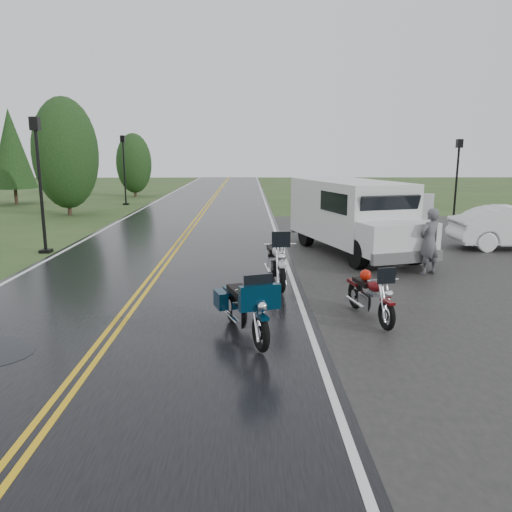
{
  "coord_description": "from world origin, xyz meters",
  "views": [
    {
      "loc": [
        2.61,
        -9.54,
        3.41
      ],
      "look_at": [
        2.8,
        2.0,
        1.0
      ],
      "focal_mm": 35.0,
      "sensor_mm": 36.0,
      "label": 1
    }
  ],
  "objects": [
    {
      "name": "tree_left_mid",
      "position": [
        -7.23,
        18.05,
        2.7
      ],
      "size": [
        3.46,
        3.46,
        5.41
      ],
      "primitive_type": null,
      "color": "#1E3D19",
      "rests_on": "ground"
    },
    {
      "name": "motorcycle_teal",
      "position": [
        2.82,
        -1.52,
        0.67
      ],
      "size": [
        1.51,
        2.41,
        1.34
      ],
      "primitive_type": null,
      "rotation": [
        0.0,
        0.0,
        0.32
      ],
      "color": "#041F32",
      "rests_on": "ground"
    },
    {
      "name": "road",
      "position": [
        0.0,
        10.0,
        0.02
      ],
      "size": [
        8.0,
        100.0,
        0.04
      ],
      "primitive_type": "cube",
      "color": "black",
      "rests_on": "ground"
    },
    {
      "name": "lamp_post_far_right",
      "position": [
        12.13,
        13.24,
        2.02
      ],
      "size": [
        0.35,
        0.35,
        4.03
      ],
      "primitive_type": null,
      "color": "black",
      "rests_on": "ground"
    },
    {
      "name": "motorcycle_silver",
      "position": [
        3.41,
        2.1,
        0.73
      ],
      "size": [
        1.09,
        2.54,
        1.47
      ],
      "primitive_type": null,
      "rotation": [
        0.0,
        0.0,
        0.08
      ],
      "color": "#B2B6BA",
      "rests_on": "ground"
    },
    {
      "name": "person_at_van",
      "position": [
        7.69,
        4.1,
        0.93
      ],
      "size": [
        0.81,
        0.7,
        1.86
      ],
      "primitive_type": "imported",
      "rotation": [
        0.0,
        0.0,
        3.61
      ],
      "color": "#525258",
      "rests_on": "ground"
    },
    {
      "name": "motorcycle_red",
      "position": [
        5.25,
        -0.51,
        0.6
      ],
      "size": [
        1.12,
        2.12,
        1.19
      ],
      "primitive_type": null,
      "rotation": [
        0.0,
        0.0,
        0.2
      ],
      "color": "#4F090B",
      "rests_on": "ground"
    },
    {
      "name": "lamp_post_near_left",
      "position": [
        -4.39,
        7.51,
        2.3
      ],
      "size": [
        0.39,
        0.39,
        4.6
      ],
      "primitive_type": null,
      "color": "black",
      "rests_on": "ground"
    },
    {
      "name": "pine_left_far",
      "position": [
        -12.87,
        24.07,
        3.03
      ],
      "size": [
        2.91,
        2.91,
        6.06
      ],
      "primitive_type": null,
      "color": "#1E3D19",
      "rests_on": "ground"
    },
    {
      "name": "ground",
      "position": [
        0.0,
        0.0,
        0.0
      ],
      "size": [
        120.0,
        120.0,
        0.0
      ],
      "primitive_type": "plane",
      "color": "#2D471E",
      "rests_on": "ground"
    },
    {
      "name": "lamp_post_far_left",
      "position": [
        -5.45,
        23.55,
        2.26
      ],
      "size": [
        0.39,
        0.39,
        4.53
      ],
      "primitive_type": null,
      "color": "black",
      "rests_on": "ground"
    },
    {
      "name": "van_white",
      "position": [
        5.85,
        4.79,
        1.26
      ],
      "size": [
        4.13,
        6.85,
        2.53
      ],
      "primitive_type": null,
      "rotation": [
        0.0,
        0.0,
        0.29
      ],
      "color": "silver",
      "rests_on": "ground"
    },
    {
      "name": "tree_left_far",
      "position": [
        -6.18,
        29.74,
        2.07
      ],
      "size": [
        2.7,
        2.7,
        4.15
      ],
      "primitive_type": null,
      "color": "#1E3D19",
      "rests_on": "ground"
    }
  ]
}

